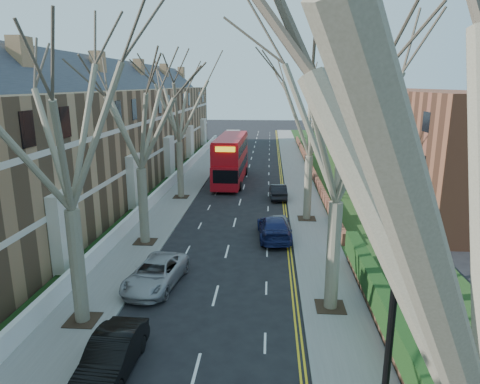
# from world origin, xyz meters

# --- Properties ---
(pavement_left) EXTENTS (3.00, 102.00, 0.12)m
(pavement_left) POSITION_xyz_m (-6.00, 39.00, 0.06)
(pavement_left) COLOR slate
(pavement_left) RESTS_ON ground
(pavement_right) EXTENTS (3.00, 102.00, 0.12)m
(pavement_right) POSITION_xyz_m (6.00, 39.00, 0.06)
(pavement_right) COLOR slate
(pavement_right) RESTS_ON ground
(terrace_left) EXTENTS (9.70, 78.00, 13.60)m
(terrace_left) POSITION_xyz_m (-13.65, 31.00, 5.53)
(terrace_left) COLOR #906B49
(terrace_left) RESTS_ON ground
(flats_right) EXTENTS (13.97, 54.00, 10.00)m
(flats_right) POSITION_xyz_m (17.46, 43.00, 4.98)
(flats_right) COLOR brown
(flats_right) RESTS_ON ground
(wall_hedge_right) EXTENTS (0.70, 24.00, 1.80)m
(wall_hedge_right) POSITION_xyz_m (7.70, 2.00, 1.12)
(wall_hedge_right) COLOR brown
(wall_hedge_right) RESTS_ON ground
(front_wall_left) EXTENTS (0.30, 78.00, 1.00)m
(front_wall_left) POSITION_xyz_m (-7.65, 31.00, 0.62)
(front_wall_left) COLOR white
(front_wall_left) RESTS_ON ground
(grass_verge_right) EXTENTS (6.00, 102.00, 0.06)m
(grass_verge_right) POSITION_xyz_m (10.50, 39.00, 0.15)
(grass_verge_right) COLOR #1C3714
(grass_verge_right) RESTS_ON ground
(tree_left_mid) EXTENTS (10.50, 10.50, 14.71)m
(tree_left_mid) POSITION_xyz_m (-5.70, 6.00, 9.56)
(tree_left_mid) COLOR #6E644E
(tree_left_mid) RESTS_ON ground
(tree_left_far) EXTENTS (10.15, 10.15, 14.22)m
(tree_left_far) POSITION_xyz_m (-5.70, 16.00, 9.24)
(tree_left_far) COLOR #6E644E
(tree_left_far) RESTS_ON ground
(tree_left_dist) EXTENTS (10.50, 10.50, 14.71)m
(tree_left_dist) POSITION_xyz_m (-5.70, 28.00, 9.56)
(tree_left_dist) COLOR #6E644E
(tree_left_dist) RESTS_ON ground
(tree_right_mid) EXTENTS (10.50, 10.50, 14.71)m
(tree_right_mid) POSITION_xyz_m (5.70, 8.00, 9.56)
(tree_right_mid) COLOR #6E644E
(tree_right_mid) RESTS_ON ground
(tree_right_far) EXTENTS (10.15, 10.15, 14.22)m
(tree_right_far) POSITION_xyz_m (5.70, 22.00, 9.24)
(tree_right_far) COLOR #6E644E
(tree_right_far) RESTS_ON ground
(double_decker_bus) EXTENTS (3.24, 12.07, 4.98)m
(double_decker_bus) POSITION_xyz_m (-1.56, 35.18, 2.46)
(double_decker_bus) COLOR #A10B14
(double_decker_bus) RESTS_ON ground
(car_left_mid) EXTENTS (1.64, 4.53, 1.49)m
(car_left_mid) POSITION_xyz_m (-3.09, 2.69, 0.74)
(car_left_mid) COLOR black
(car_left_mid) RESTS_ON ground
(car_left_far) EXTENTS (3.00, 5.38, 1.42)m
(car_left_far) POSITION_xyz_m (-3.32, 9.87, 0.71)
(car_left_far) COLOR #97989D
(car_left_far) RESTS_ON ground
(car_right_near) EXTENTS (2.59, 5.53, 1.56)m
(car_right_near) POSITION_xyz_m (3.05, 17.70, 0.78)
(car_right_near) COLOR #171E51
(car_right_near) RESTS_ON ground
(car_right_mid) EXTENTS (1.76, 3.98, 1.33)m
(car_right_mid) POSITION_xyz_m (3.43, 19.11, 0.67)
(car_right_mid) COLOR gray
(car_right_mid) RESTS_ON ground
(car_right_far) EXTENTS (1.69, 4.29, 1.39)m
(car_right_far) POSITION_xyz_m (3.52, 28.58, 0.70)
(car_right_far) COLOR black
(car_right_far) RESTS_ON ground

